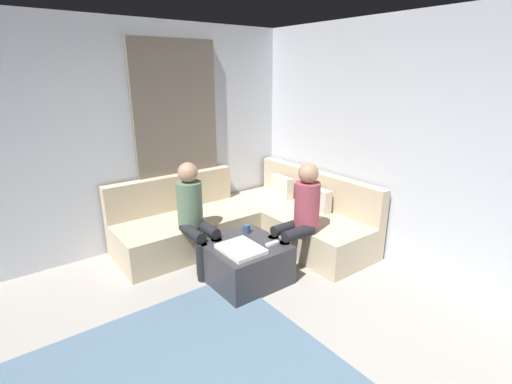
{
  "coord_description": "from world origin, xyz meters",
  "views": [
    {
      "loc": [
        1.5,
        -0.74,
        2.13
      ],
      "look_at": [
        -1.63,
        1.63,
        0.85
      ],
      "focal_mm": 26.16,
      "sensor_mm": 36.0,
      "label": 1
    }
  ],
  "objects_px": {
    "game_remote": "(272,243)",
    "person_on_couch_side": "(194,212)",
    "sectional_couch": "(250,222)",
    "coffee_mug": "(247,229)",
    "ottoman": "(245,262)",
    "person_on_couch_back": "(300,213)"
  },
  "relations": [
    {
      "from": "ottoman",
      "to": "person_on_couch_side",
      "type": "distance_m",
      "value": 0.77
    },
    {
      "from": "game_remote",
      "to": "person_on_couch_back",
      "type": "height_order",
      "value": "person_on_couch_back"
    },
    {
      "from": "sectional_couch",
      "to": "ottoman",
      "type": "distance_m",
      "value": 0.94
    },
    {
      "from": "person_on_couch_back",
      "to": "sectional_couch",
      "type": "bearing_deg",
      "value": 3.69
    },
    {
      "from": "coffee_mug",
      "to": "person_on_couch_back",
      "type": "xyz_separation_m",
      "value": [
        0.35,
        0.47,
        0.19
      ]
    },
    {
      "from": "game_remote",
      "to": "person_on_couch_side",
      "type": "xyz_separation_m",
      "value": [
        -0.75,
        -0.49,
        0.23
      ]
    },
    {
      "from": "coffee_mug",
      "to": "game_remote",
      "type": "bearing_deg",
      "value": 5.71
    },
    {
      "from": "sectional_couch",
      "to": "ottoman",
      "type": "bearing_deg",
      "value": -39.61
    },
    {
      "from": "game_remote",
      "to": "ottoman",
      "type": "bearing_deg",
      "value": -129.29
    },
    {
      "from": "sectional_couch",
      "to": "game_remote",
      "type": "xyz_separation_m",
      "value": [
        0.9,
        -0.38,
        0.15
      ]
    },
    {
      "from": "game_remote",
      "to": "person_on_couch_side",
      "type": "height_order",
      "value": "person_on_couch_side"
    },
    {
      "from": "sectional_couch",
      "to": "person_on_couch_side",
      "type": "height_order",
      "value": "person_on_couch_side"
    },
    {
      "from": "person_on_couch_back",
      "to": "person_on_couch_side",
      "type": "xyz_separation_m",
      "value": [
        -0.7,
        -0.92,
        0.0
      ]
    },
    {
      "from": "sectional_couch",
      "to": "person_on_couch_side",
      "type": "bearing_deg",
      "value": -80.31
    },
    {
      "from": "ottoman",
      "to": "game_remote",
      "type": "height_order",
      "value": "game_remote"
    },
    {
      "from": "sectional_couch",
      "to": "coffee_mug",
      "type": "distance_m",
      "value": 0.68
    },
    {
      "from": "sectional_couch",
      "to": "coffee_mug",
      "type": "bearing_deg",
      "value": -39.75
    },
    {
      "from": "ottoman",
      "to": "person_on_couch_back",
      "type": "relative_size",
      "value": 0.63
    },
    {
      "from": "coffee_mug",
      "to": "person_on_couch_side",
      "type": "xyz_separation_m",
      "value": [
        -0.35,
        -0.45,
        0.19
      ]
    },
    {
      "from": "coffee_mug",
      "to": "sectional_couch",
      "type": "bearing_deg",
      "value": 140.25
    },
    {
      "from": "person_on_couch_back",
      "to": "person_on_couch_side",
      "type": "distance_m",
      "value": 1.16
    },
    {
      "from": "person_on_couch_back",
      "to": "person_on_couch_side",
      "type": "relative_size",
      "value": 1.0
    }
  ]
}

